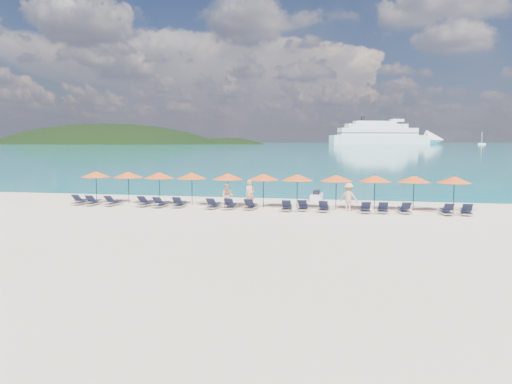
# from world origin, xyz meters

# --- Properties ---
(ground) EXTENTS (1400.00, 1400.00, 0.00)m
(ground) POSITION_xyz_m (0.00, 0.00, 0.00)
(ground) COLOR beige
(sea) EXTENTS (1600.00, 1300.00, 0.01)m
(sea) POSITION_xyz_m (0.00, 660.00, 0.01)
(sea) COLOR #1FA9B2
(sea) RESTS_ON ground
(headland_main) EXTENTS (374.00, 242.00, 126.50)m
(headland_main) POSITION_xyz_m (-300.00, 540.00, -38.00)
(headland_main) COLOR black
(headland_main) RESTS_ON ground
(headland_small) EXTENTS (162.00, 126.00, 85.50)m
(headland_small) POSITION_xyz_m (-150.00, 560.00, -35.00)
(headland_small) COLOR black
(headland_small) RESTS_ON ground
(cruise_ship) EXTENTS (134.27, 66.05, 37.59)m
(cruise_ship) POSITION_xyz_m (40.72, 563.81, 9.78)
(cruise_ship) COLOR white
(cruise_ship) RESTS_ON ground
(sailboat_near) EXTENTS (6.89, 2.30, 12.62)m
(sailboat_near) POSITION_xyz_m (122.84, 490.27, 1.30)
(sailboat_near) COLOR white
(sailboat_near) RESTS_ON ground
(jetski) EXTENTS (0.83, 2.08, 0.74)m
(jetski) POSITION_xyz_m (3.26, 9.27, 0.30)
(jetski) COLOR silver
(jetski) RESTS_ON ground
(beachgoer_a) EXTENTS (0.81, 0.76, 1.86)m
(beachgoer_a) POSITION_xyz_m (-0.62, 4.12, 0.93)
(beachgoer_a) COLOR tan
(beachgoer_a) RESTS_ON ground
(beachgoer_b) EXTENTS (0.80, 0.48, 1.61)m
(beachgoer_b) POSITION_xyz_m (-2.07, 3.86, 0.81)
(beachgoer_b) COLOR tan
(beachgoer_b) RESTS_ON ground
(beachgoer_c) EXTENTS (1.25, 0.85, 1.78)m
(beachgoer_c) POSITION_xyz_m (5.66, 4.11, 0.89)
(beachgoer_c) COLOR tan
(beachgoer_c) RESTS_ON ground
(umbrella_0) EXTENTS (2.10, 2.10, 2.28)m
(umbrella_0) POSITION_xyz_m (-11.97, 4.98, 2.02)
(umbrella_0) COLOR black
(umbrella_0) RESTS_ON ground
(umbrella_1) EXTENTS (2.10, 2.10, 2.28)m
(umbrella_1) POSITION_xyz_m (-9.50, 4.99, 2.02)
(umbrella_1) COLOR black
(umbrella_1) RESTS_ON ground
(umbrella_2) EXTENTS (2.10, 2.10, 2.28)m
(umbrella_2) POSITION_xyz_m (-7.16, 4.85, 2.02)
(umbrella_2) COLOR black
(umbrella_2) RESTS_ON ground
(umbrella_3) EXTENTS (2.10, 2.10, 2.28)m
(umbrella_3) POSITION_xyz_m (-4.84, 4.93, 2.02)
(umbrella_3) COLOR black
(umbrella_3) RESTS_ON ground
(umbrella_4) EXTENTS (2.10, 2.10, 2.28)m
(umbrella_4) POSITION_xyz_m (-2.28, 4.80, 2.02)
(umbrella_4) COLOR black
(umbrella_4) RESTS_ON ground
(umbrella_5) EXTENTS (2.10, 2.10, 2.28)m
(umbrella_5) POSITION_xyz_m (0.11, 4.87, 2.02)
(umbrella_5) COLOR black
(umbrella_5) RESTS_ON ground
(umbrella_6) EXTENTS (2.10, 2.10, 2.28)m
(umbrella_6) POSITION_xyz_m (2.35, 4.88, 2.02)
(umbrella_6) COLOR black
(umbrella_6) RESTS_ON ground
(umbrella_7) EXTENTS (2.10, 2.10, 2.28)m
(umbrella_7) POSITION_xyz_m (4.85, 4.78, 2.02)
(umbrella_7) COLOR black
(umbrella_7) RESTS_ON ground
(umbrella_8) EXTENTS (2.10, 2.10, 2.28)m
(umbrella_8) POSITION_xyz_m (7.25, 4.93, 2.02)
(umbrella_8) COLOR black
(umbrella_8) RESTS_ON ground
(umbrella_9) EXTENTS (2.10, 2.10, 2.28)m
(umbrella_9) POSITION_xyz_m (9.62, 4.97, 2.02)
(umbrella_9) COLOR black
(umbrella_9) RESTS_ON ground
(umbrella_10) EXTENTS (2.10, 2.10, 2.28)m
(umbrella_10) POSITION_xyz_m (11.97, 4.89, 2.02)
(umbrella_10) COLOR black
(umbrella_10) RESTS_ON ground
(lounger_0) EXTENTS (0.64, 1.71, 0.66)m
(lounger_0) POSITION_xyz_m (-12.46, 3.74, 0.24)
(lounger_0) COLOR silver
(lounger_0) RESTS_ON ground
(lounger_1) EXTENTS (0.79, 1.75, 0.66)m
(lounger_1) POSITION_xyz_m (-11.41, 3.55, 0.24)
(lounger_1) COLOR silver
(lounger_1) RESTS_ON ground
(lounger_2) EXTENTS (0.67, 1.72, 0.66)m
(lounger_2) POSITION_xyz_m (-10.00, 3.61, 0.24)
(lounger_2) COLOR silver
(lounger_2) RESTS_ON ground
(lounger_3) EXTENTS (0.73, 1.74, 0.66)m
(lounger_3) POSITION_xyz_m (-7.68, 3.78, 0.24)
(lounger_3) COLOR silver
(lounger_3) RESTS_ON ground
(lounger_4) EXTENTS (0.70, 1.73, 0.66)m
(lounger_4) POSITION_xyz_m (-6.53, 3.56, 0.24)
(lounger_4) COLOR silver
(lounger_4) RESTS_ON ground
(lounger_5) EXTENTS (0.76, 1.74, 0.66)m
(lounger_5) POSITION_xyz_m (-5.32, 3.73, 0.24)
(lounger_5) COLOR silver
(lounger_5) RESTS_ON ground
(lounger_6) EXTENTS (0.67, 1.72, 0.66)m
(lounger_6) POSITION_xyz_m (-2.92, 3.54, 0.24)
(lounger_6) COLOR silver
(lounger_6) RESTS_ON ground
(lounger_7) EXTENTS (0.70, 1.73, 0.66)m
(lounger_7) POSITION_xyz_m (-1.80, 3.60, 0.24)
(lounger_7) COLOR silver
(lounger_7) RESTS_ON ground
(lounger_8) EXTENTS (0.65, 1.71, 0.66)m
(lounger_8) POSITION_xyz_m (-0.47, 3.62, 0.24)
(lounger_8) COLOR silver
(lounger_8) RESTS_ON ground
(lounger_9) EXTENTS (0.75, 1.74, 0.66)m
(lounger_9) POSITION_xyz_m (1.87, 3.53, 0.24)
(lounger_9) COLOR silver
(lounger_9) RESTS_ON ground
(lounger_10) EXTENTS (0.63, 1.70, 0.66)m
(lounger_10) POSITION_xyz_m (2.87, 3.83, 0.24)
(lounger_10) COLOR silver
(lounger_10) RESTS_ON ground
(lounger_11) EXTENTS (0.62, 1.70, 0.66)m
(lounger_11) POSITION_xyz_m (4.17, 3.66, 0.24)
(lounger_11) COLOR silver
(lounger_11) RESTS_ON ground
(lounger_12) EXTENTS (0.73, 1.74, 0.66)m
(lounger_12) POSITION_xyz_m (6.67, 3.65, 0.24)
(lounger_12) COLOR silver
(lounger_12) RESTS_ON ground
(lounger_13) EXTENTS (0.63, 1.70, 0.66)m
(lounger_13) POSITION_xyz_m (7.71, 3.75, 0.24)
(lounger_13) COLOR silver
(lounger_13) RESTS_ON ground
(lounger_14) EXTENTS (0.78, 1.75, 0.66)m
(lounger_14) POSITION_xyz_m (9.00, 3.90, 0.24)
(lounger_14) COLOR silver
(lounger_14) RESTS_ON ground
(lounger_15) EXTENTS (0.70, 1.73, 0.66)m
(lounger_15) POSITION_xyz_m (11.40, 3.80, 0.24)
(lounger_15) COLOR silver
(lounger_15) RESTS_ON ground
(lounger_16) EXTENTS (0.78, 1.75, 0.66)m
(lounger_16) POSITION_xyz_m (12.51, 3.87, 0.24)
(lounger_16) COLOR silver
(lounger_16) RESTS_ON ground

